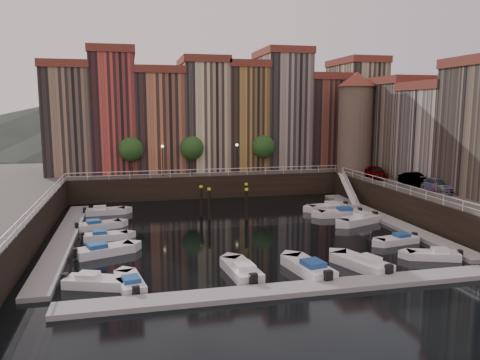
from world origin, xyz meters
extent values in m
plane|color=black|center=(0.00, 0.00, 0.00)|extent=(200.00, 200.00, 0.00)
cube|color=black|center=(0.00, 26.00, 1.50)|extent=(80.00, 20.00, 3.00)
cube|color=gray|center=(-16.20, -1.00, 0.17)|extent=(2.00, 28.00, 0.35)
cube|color=gray|center=(16.20, -1.00, 0.17)|extent=(2.00, 28.00, 0.35)
cube|color=gray|center=(0.00, -17.00, 0.17)|extent=(30.00, 2.00, 0.35)
cone|color=#2D382D|center=(-30.00, 110.00, 7.00)|extent=(80.00, 80.00, 14.00)
cone|color=#2D382D|center=(5.00, 110.00, 9.00)|extent=(100.00, 100.00, 18.00)
cone|color=#2D382D|center=(40.00, 110.00, 6.00)|extent=(70.00, 70.00, 12.00)
cube|color=#8C7159|center=(-18.00, 23.50, 10.00)|extent=(6.00, 10.00, 14.00)
cube|color=brown|center=(-18.00, 23.50, 17.50)|extent=(6.30, 10.30, 1.00)
cube|color=#C0443C|center=(-12.10, 23.50, 11.00)|extent=(5.80, 10.00, 16.00)
cube|color=brown|center=(-12.10, 23.50, 19.50)|extent=(6.10, 10.30, 1.00)
cube|color=#BD704D|center=(-5.95, 23.50, 9.75)|extent=(6.50, 10.00, 13.50)
cube|color=brown|center=(-5.95, 23.50, 17.00)|extent=(6.80, 10.30, 1.00)
cube|color=beige|center=(0.40, 23.50, 10.50)|extent=(6.20, 10.00, 15.00)
cube|color=brown|center=(0.40, 23.50, 18.50)|extent=(6.50, 10.30, 1.00)
cube|color=#A97D3E|center=(6.30, 23.50, 10.25)|extent=(5.60, 10.00, 14.50)
cube|color=brown|center=(6.30, 23.50, 18.00)|extent=(5.90, 10.30, 1.00)
cube|color=#9F9185|center=(12.30, 23.50, 11.25)|extent=(6.40, 10.00, 16.50)
cube|color=brown|center=(12.30, 23.50, 20.00)|extent=(6.70, 10.30, 1.00)
cube|color=brown|center=(18.50, 23.50, 9.50)|extent=(6.00, 10.00, 13.00)
cube|color=brown|center=(18.50, 23.50, 16.50)|extent=(6.30, 10.30, 1.00)
cube|color=tan|center=(24.45, 23.50, 10.75)|extent=(5.90, 10.00, 15.50)
cube|color=brown|center=(24.45, 23.50, 19.00)|extent=(6.20, 10.30, 1.00)
cube|color=#6F6454|center=(26.50, 12.00, 9.00)|extent=(9.00, 8.00, 12.00)
cube|color=brown|center=(26.50, 12.00, 15.50)|extent=(9.30, 8.30, 1.00)
cube|color=beige|center=(26.50, 4.00, 8.50)|extent=(9.00, 8.00, 11.00)
cube|color=brown|center=(26.50, 4.00, 14.50)|extent=(9.30, 8.30, 1.00)
cylinder|color=#6B5B4C|center=(20.00, 14.50, 9.00)|extent=(4.60, 4.60, 12.00)
cone|color=brown|center=(20.00, 14.50, 15.80)|extent=(5.20, 5.20, 2.00)
cylinder|color=black|center=(-10.00, 18.20, 4.20)|extent=(0.30, 0.30, 2.40)
sphere|color=#1E4719|center=(-10.00, 18.20, 6.60)|extent=(3.20, 3.20, 3.20)
cylinder|color=black|center=(-2.00, 18.20, 4.20)|extent=(0.30, 0.30, 2.40)
sphere|color=#1E4719|center=(-2.00, 18.20, 6.60)|extent=(3.20, 3.20, 3.20)
cylinder|color=black|center=(8.00, 18.20, 4.20)|extent=(0.30, 0.30, 2.40)
sphere|color=#1E4719|center=(8.00, 18.20, 6.60)|extent=(3.20, 3.20, 3.20)
cylinder|color=black|center=(-6.00, 17.20, 5.00)|extent=(0.12, 0.12, 4.00)
sphere|color=#FFD88C|center=(-6.00, 17.20, 7.00)|extent=(0.36, 0.36, 0.36)
cylinder|color=black|center=(4.00, 17.20, 5.00)|extent=(0.12, 0.12, 4.00)
sphere|color=#FFD88C|center=(4.00, 17.20, 7.00)|extent=(0.36, 0.36, 0.36)
cube|color=white|center=(0.00, 16.00, 3.95)|extent=(36.00, 0.08, 0.08)
cube|color=white|center=(0.00, 16.00, 3.50)|extent=(36.00, 0.06, 0.06)
cube|color=white|center=(18.00, -1.00, 3.95)|extent=(0.08, 34.00, 0.08)
cube|color=white|center=(18.00, -1.00, 3.50)|extent=(0.06, 34.00, 0.06)
cube|color=white|center=(-18.00, -1.00, 3.95)|extent=(0.08, 34.00, 0.08)
cube|color=white|center=(-18.00, -1.00, 3.50)|extent=(0.06, 34.00, 0.06)
cube|color=white|center=(17.10, 10.00, 1.75)|extent=(2.78, 8.26, 2.81)
cube|color=white|center=(17.10, 10.00, 2.25)|extent=(1.93, 8.32, 3.65)
cylinder|color=black|center=(-2.01, 4.16, 1.50)|extent=(0.32, 0.32, 3.60)
cylinder|color=yellow|center=(-2.01, 4.16, 3.35)|extent=(0.36, 0.36, 0.25)
cylinder|color=black|center=(-2.62, 5.89, 1.50)|extent=(0.32, 0.32, 3.60)
cylinder|color=yellow|center=(-2.62, 5.89, 3.35)|extent=(0.36, 0.36, 0.25)
cylinder|color=black|center=(1.86, 3.10, 1.50)|extent=(0.32, 0.32, 3.60)
cylinder|color=yellow|center=(1.86, 3.10, 3.35)|extent=(0.36, 0.36, 0.25)
cylinder|color=black|center=(2.66, 6.48, 1.50)|extent=(0.32, 0.32, 3.60)
cylinder|color=yellow|center=(2.66, 6.48, 3.35)|extent=(0.36, 0.36, 0.25)
cube|color=silver|center=(-12.56, -13.17, 0.29)|extent=(4.52, 2.95, 0.72)
cube|color=silver|center=(-13.10, -12.98, 0.72)|extent=(1.65, 1.54, 0.48)
cube|color=black|center=(-14.64, -12.43, 0.53)|extent=(0.48, 0.56, 0.67)
cube|color=silver|center=(-12.37, -5.99, 0.31)|extent=(4.91, 3.24, 0.78)
cube|color=navy|center=(-12.96, -6.21, 0.78)|extent=(1.80, 1.68, 0.52)
cube|color=black|center=(-14.62, -6.82, 0.57)|extent=(0.52, 0.61, 0.73)
cube|color=silver|center=(-12.51, -1.33, 0.26)|extent=(3.97, 1.76, 0.66)
cube|color=navy|center=(-13.04, -1.37, 0.66)|extent=(1.30, 1.14, 0.44)
cube|color=black|center=(-14.53, -1.47, 0.48)|extent=(0.34, 0.46, 0.62)
cube|color=silver|center=(-13.32, 2.91, 0.28)|extent=(4.42, 2.59, 0.71)
cube|color=navy|center=(-13.87, 2.77, 0.71)|extent=(1.56, 1.43, 0.47)
cube|color=black|center=(-15.42, 2.37, 0.52)|extent=(0.44, 0.54, 0.66)
cube|color=silver|center=(-13.08, 9.44, 0.29)|extent=(4.40, 1.96, 0.73)
cube|color=silver|center=(-13.67, 9.40, 0.73)|extent=(1.45, 1.26, 0.49)
cube|color=black|center=(-15.32, 9.29, 0.54)|extent=(0.37, 0.51, 0.68)
cube|color=silver|center=(13.20, -13.10, 0.27)|extent=(4.22, 2.75, 0.67)
cube|color=silver|center=(13.70, -13.28, 0.67)|extent=(1.54, 1.43, 0.45)
cube|color=black|center=(15.14, -13.79, 0.49)|extent=(0.45, 0.53, 0.63)
cube|color=silver|center=(12.72, -8.58, 0.27)|extent=(4.10, 2.14, 0.66)
cube|color=navy|center=(13.24, -8.49, 0.66)|extent=(1.40, 1.26, 0.44)
cube|color=black|center=(14.73, -8.23, 0.49)|extent=(0.38, 0.49, 0.62)
cube|color=silver|center=(12.83, -1.18, 0.33)|extent=(5.18, 3.49, 0.82)
cube|color=silver|center=(13.45, -0.94, 0.82)|extent=(1.91, 1.79, 0.55)
cube|color=black|center=(15.19, -0.27, 0.60)|extent=(0.56, 0.65, 0.77)
cube|color=silver|center=(12.28, 2.31, 0.31)|extent=(4.75, 2.27, 0.78)
cube|color=navy|center=(12.90, 2.24, 0.78)|extent=(1.59, 1.40, 0.52)
cube|color=black|center=(14.65, 2.04, 0.57)|extent=(0.42, 0.56, 0.73)
cube|color=silver|center=(12.30, 5.54, 0.31)|extent=(4.66, 2.06, 0.78)
cube|color=silver|center=(12.92, 5.58, 0.78)|extent=(1.53, 1.34, 0.52)
cube|color=black|center=(14.67, 5.70, 0.57)|extent=(0.40, 0.54, 0.72)
cube|color=silver|center=(-10.37, -13.71, 0.27)|extent=(2.23, 4.19, 0.68)
cube|color=navy|center=(-10.28, -14.25, 0.68)|extent=(1.30, 1.44, 0.45)
cube|color=black|center=(-10.00, -15.76, 0.50)|extent=(0.50, 0.39, 0.63)
cube|color=silver|center=(-2.56, -13.17, 0.32)|extent=(2.31, 4.91, 0.81)
cube|color=silver|center=(-2.50, -13.82, 0.81)|extent=(1.44, 1.64, 0.54)
cube|color=black|center=(-2.31, -15.64, 0.59)|extent=(0.58, 0.43, 0.76)
cube|color=silver|center=(2.30, -13.84, 0.34)|extent=(2.75, 5.22, 0.85)
cube|color=navy|center=(2.41, -14.51, 0.85)|extent=(1.61, 1.79, 0.56)
cube|color=black|center=(2.75, -16.40, 0.62)|extent=(0.62, 0.49, 0.79)
cube|color=silver|center=(6.56, -13.78, 0.33)|extent=(3.47, 5.20, 0.83)
cube|color=silver|center=(6.80, -14.40, 0.83)|extent=(1.78, 1.91, 0.55)
cube|color=black|center=(7.46, -16.15, 0.61)|extent=(0.65, 0.56, 0.77)
imported|color=gray|center=(20.24, 8.78, 3.79)|extent=(2.67, 4.89, 1.58)
imported|color=gray|center=(21.56, 1.90, 3.78)|extent=(2.24, 4.90, 1.56)
imported|color=gray|center=(21.83, -1.50, 3.69)|extent=(1.99, 4.79, 1.38)
camera|label=1|loc=(-9.97, -44.57, 11.88)|focal=35.00mm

